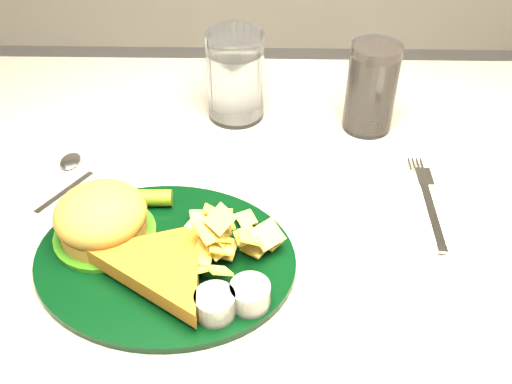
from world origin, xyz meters
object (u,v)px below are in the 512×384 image
water_glass (235,76)px  table (249,363)px  fork_napkin (431,212)px  dinner_plate (163,240)px  cola_glass (371,88)px

water_glass → table: bearing=-83.4°
fork_napkin → water_glass: bearing=139.4°
dinner_plate → fork_napkin: (0.33, 0.09, -0.03)m
dinner_plate → cola_glass: 0.40m
water_glass → cola_glass: 0.20m
table → water_glass: (-0.02, 0.21, 0.44)m
dinner_plate → fork_napkin: 0.34m
dinner_plate → cola_glass: cola_glass is taller
dinner_plate → water_glass: size_ratio=2.21×
water_glass → fork_napkin: bearing=-41.9°
dinner_plate → fork_napkin: dinner_plate is taller
dinner_plate → cola_glass: (0.27, 0.29, 0.03)m
table → fork_napkin: 0.45m
fork_napkin → table: bearing=175.1°
dinner_plate → cola_glass: size_ratio=2.24×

